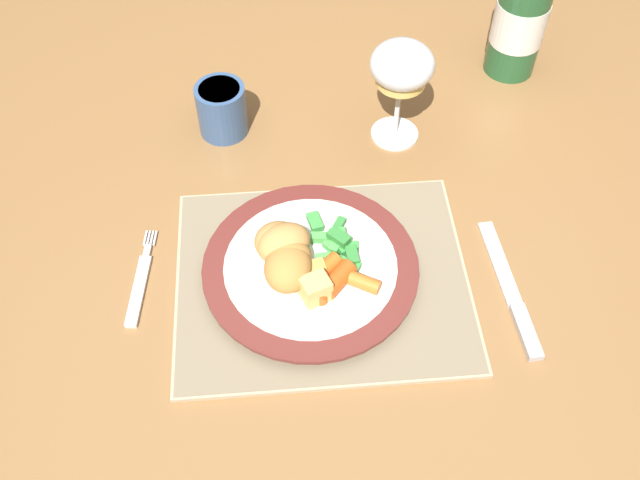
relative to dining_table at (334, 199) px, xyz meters
The scene contains 13 objects.
ground_plane 0.65m from the dining_table, ahead, with size 6.00×6.00×0.00m, color #4C4238.
dining_table is the anchor object (origin of this frame).
placemat 0.23m from the dining_table, 99.67° to the right, with size 0.34×0.28×0.01m.
dinner_plate 0.24m from the dining_table, 103.50° to the right, with size 0.25×0.25×0.02m.
breaded_croquettes 0.25m from the dining_table, 111.47° to the right, with size 0.08×0.11×0.04m.
green_beans_pile 0.22m from the dining_table, 94.94° to the right, with size 0.06×0.10×0.02m.
glazed_carrots 0.26m from the dining_table, 96.17° to the right, with size 0.10×0.07×0.02m.
fork 0.33m from the dining_table, 141.78° to the right, with size 0.03×0.14×0.01m.
table_knife 0.33m from the dining_table, 54.21° to the right, with size 0.03×0.20×0.01m.
wine_glass 0.23m from the dining_table, 19.33° to the left, with size 0.08×0.08×0.15m.
bottle 0.38m from the dining_table, 29.81° to the left, with size 0.08×0.08×0.28m.
roast_potatoes 0.27m from the dining_table, 103.04° to the right, with size 0.06×0.06×0.03m.
drinking_cup 0.21m from the dining_table, 158.11° to the left, with size 0.07×0.07×0.07m.
Camera 1 is at (-0.08, -0.68, 1.44)m, focal length 40.00 mm.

